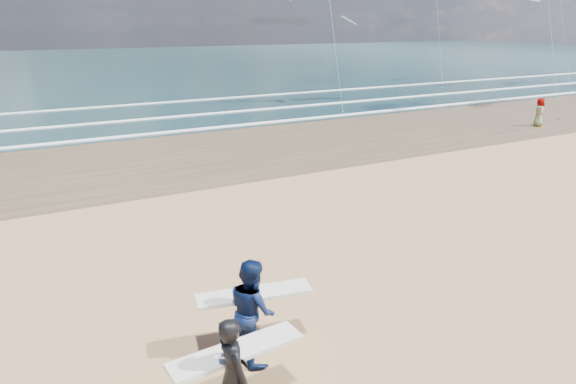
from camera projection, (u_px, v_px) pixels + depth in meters
wet_sand_strip at (427, 124)px, 31.62m from camera, size 220.00×12.00×0.01m
ocean at (176, 63)px, 76.84m from camera, size 220.00×100.00×0.02m
foam_breakers at (337, 102)px, 40.06m from camera, size 220.00×11.70×0.05m
surfer_near at (234, 372)px, 7.76m from camera, size 2.23×1.05×1.92m
surfer_far at (252, 309)px, 9.38m from camera, size 2.26×1.31×2.00m
beachgoer_0 at (539, 112)px, 30.65m from camera, size 0.93×0.98×1.68m
kite_0 at (548, 0)px, 33.06m from camera, size 6.72×4.84×12.58m
kite_1 at (333, 27)px, 36.22m from camera, size 6.23×4.79×9.92m
kite_2 at (562, 14)px, 46.41m from camera, size 6.38×4.80×11.69m
kite_5 at (437, 11)px, 48.80m from camera, size 4.48×4.59×13.52m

